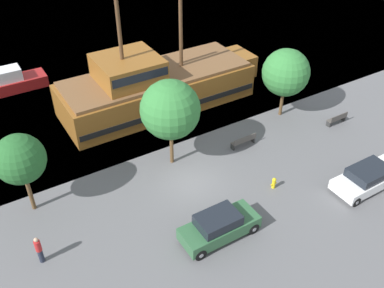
{
  "coord_description": "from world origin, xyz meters",
  "views": [
    {
      "loc": [
        -10.48,
        -17.34,
        17.9
      ],
      "look_at": [
        1.3,
        2.0,
        1.2
      ],
      "focal_mm": 40.0,
      "sensor_mm": 36.0,
      "label": 1
    }
  ],
  "objects_px": {
    "moored_boat_dockside": "(14,81)",
    "bench_promenade_west": "(337,119)",
    "parked_car_curb_mid": "(369,177)",
    "parked_car_curb_front": "(219,226)",
    "pirate_ship": "(155,86)",
    "bench_promenade_east": "(244,141)",
    "fire_hydrant": "(274,183)",
    "pedestrian_walking_near": "(39,250)"
  },
  "relations": [
    {
      "from": "moored_boat_dockside",
      "to": "bench_promenade_west",
      "type": "distance_m",
      "value": 26.54
    },
    {
      "from": "parked_car_curb_mid",
      "to": "parked_car_curb_front",
      "type": "bearing_deg",
      "value": 172.24
    },
    {
      "from": "moored_boat_dockside",
      "to": "parked_car_curb_mid",
      "type": "relative_size",
      "value": 1.03
    },
    {
      "from": "pirate_ship",
      "to": "bench_promenade_east",
      "type": "xyz_separation_m",
      "value": [
        2.65,
        -8.13,
        -1.28
      ]
    },
    {
      "from": "pirate_ship",
      "to": "parked_car_curb_mid",
      "type": "height_order",
      "value": "pirate_ship"
    },
    {
      "from": "moored_boat_dockside",
      "to": "bench_promenade_west",
      "type": "relative_size",
      "value": 2.99
    },
    {
      "from": "parked_car_curb_front",
      "to": "moored_boat_dockside",
      "type": "bearing_deg",
      "value": 103.87
    },
    {
      "from": "parked_car_curb_mid",
      "to": "bench_promenade_west",
      "type": "distance_m",
      "value": 6.97
    },
    {
      "from": "moored_boat_dockside",
      "to": "parked_car_curb_mid",
      "type": "bearing_deg",
      "value": -56.71
    },
    {
      "from": "parked_car_curb_front",
      "to": "bench_promenade_east",
      "type": "bearing_deg",
      "value": 44.02
    },
    {
      "from": "moored_boat_dockside",
      "to": "fire_hydrant",
      "type": "xyz_separation_m",
      "value": [
        10.68,
        -21.15,
        -0.32
      ]
    },
    {
      "from": "pirate_ship",
      "to": "moored_boat_dockside",
      "type": "bearing_deg",
      "value": 136.67
    },
    {
      "from": "bench_promenade_east",
      "to": "bench_promenade_west",
      "type": "relative_size",
      "value": 1.1
    },
    {
      "from": "bench_promenade_east",
      "to": "pedestrian_walking_near",
      "type": "height_order",
      "value": "pedestrian_walking_near"
    },
    {
      "from": "bench_promenade_east",
      "to": "pirate_ship",
      "type": "bearing_deg",
      "value": 108.07
    },
    {
      "from": "bench_promenade_west",
      "to": "pedestrian_walking_near",
      "type": "relative_size",
      "value": 0.99
    },
    {
      "from": "parked_car_curb_front",
      "to": "bench_promenade_west",
      "type": "distance_m",
      "value": 14.56
    },
    {
      "from": "fire_hydrant",
      "to": "bench_promenade_east",
      "type": "distance_m",
      "value": 4.58
    },
    {
      "from": "fire_hydrant",
      "to": "bench_promenade_east",
      "type": "bearing_deg",
      "value": 76.8
    },
    {
      "from": "moored_boat_dockside",
      "to": "fire_hydrant",
      "type": "distance_m",
      "value": 23.69
    },
    {
      "from": "pirate_ship",
      "to": "parked_car_curb_mid",
      "type": "distance_m",
      "value": 16.87
    },
    {
      "from": "fire_hydrant",
      "to": "moored_boat_dockside",
      "type": "bearing_deg",
      "value": 116.8
    },
    {
      "from": "parked_car_curb_front",
      "to": "pedestrian_walking_near",
      "type": "relative_size",
      "value": 2.55
    },
    {
      "from": "fire_hydrant",
      "to": "bench_promenade_west",
      "type": "bearing_deg",
      "value": 19.33
    },
    {
      "from": "pirate_ship",
      "to": "parked_car_curb_mid",
      "type": "relative_size",
      "value": 3.31
    },
    {
      "from": "fire_hydrant",
      "to": "pedestrian_walking_near",
      "type": "bearing_deg",
      "value": 172.35
    },
    {
      "from": "parked_car_curb_front",
      "to": "parked_car_curb_mid",
      "type": "xyz_separation_m",
      "value": [
        10.18,
        -1.39,
        -0.08
      ]
    },
    {
      "from": "pedestrian_walking_near",
      "to": "parked_car_curb_mid",
      "type": "bearing_deg",
      "value": -14.04
    },
    {
      "from": "parked_car_curb_mid",
      "to": "fire_hydrant",
      "type": "bearing_deg",
      "value": 150.57
    },
    {
      "from": "bench_promenade_west",
      "to": "pedestrian_walking_near",
      "type": "height_order",
      "value": "pedestrian_walking_near"
    },
    {
      "from": "parked_car_curb_front",
      "to": "pirate_ship",
      "type": "bearing_deg",
      "value": 76.07
    },
    {
      "from": "pirate_ship",
      "to": "fire_hydrant",
      "type": "bearing_deg",
      "value": -82.72
    },
    {
      "from": "pirate_ship",
      "to": "parked_car_curb_front",
      "type": "distance_m",
      "value": 14.52
    },
    {
      "from": "bench_promenade_east",
      "to": "pedestrian_walking_near",
      "type": "xyz_separation_m",
      "value": [
        -14.82,
        -2.6,
        0.43
      ]
    },
    {
      "from": "parked_car_curb_mid",
      "to": "bench_promenade_west",
      "type": "height_order",
      "value": "parked_car_curb_mid"
    },
    {
      "from": "parked_car_curb_front",
      "to": "bench_promenade_west",
      "type": "height_order",
      "value": "parked_car_curb_front"
    },
    {
      "from": "fire_hydrant",
      "to": "bench_promenade_west",
      "type": "relative_size",
      "value": 0.45
    },
    {
      "from": "parked_car_curb_mid",
      "to": "bench_promenade_east",
      "type": "xyz_separation_m",
      "value": [
        -4.04,
        7.32,
        -0.26
      ]
    },
    {
      "from": "parked_car_curb_front",
      "to": "bench_promenade_east",
      "type": "xyz_separation_m",
      "value": [
        6.14,
        5.94,
        -0.34
      ]
    },
    {
      "from": "parked_car_curb_front",
      "to": "parked_car_curb_mid",
      "type": "relative_size",
      "value": 0.89
    },
    {
      "from": "bench_promenade_west",
      "to": "pirate_ship",
      "type": "bearing_deg",
      "value": 137.36
    },
    {
      "from": "moored_boat_dockside",
      "to": "bench_promenade_west",
      "type": "xyz_separation_m",
      "value": [
        19.42,
        -18.08,
        -0.29
      ]
    }
  ]
}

